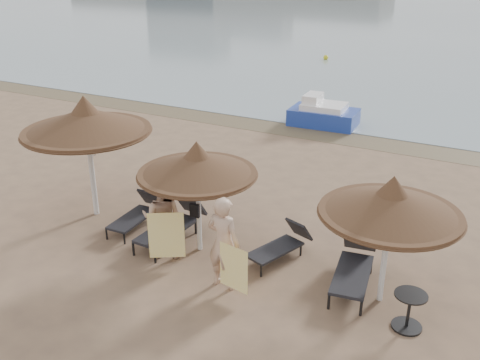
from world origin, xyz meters
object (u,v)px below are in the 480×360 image
Objects in this scene: lounger_near_right at (282,244)px; person_left at (162,211)px; lounger_near_left at (174,222)px; lounger_far_left at (138,213)px; person_right at (224,236)px; palapa_right at (391,203)px; side_table at (409,312)px; lounger_far_right at (354,264)px; palapa_center at (197,165)px; pedal_boat at (323,114)px; palapa_left at (86,121)px.

lounger_near_right is 2.68m from person_left.
person_left reaches higher than lounger_near_left.
person_right is (3.09, -1.27, 0.79)m from lounger_far_left.
palapa_right is 1.92m from side_table.
lounger_far_left is at bearing 172.55° from lounger_far_right.
palapa_center is 1.78m from person_right.
side_table is (4.67, -0.62, -1.70)m from palapa_center.
lounger_near_left is (1.13, -0.13, 0.07)m from lounger_far_left.
person_left is 0.93× the size of person_right.
palapa_right is 3.72× the size of side_table.
lounger_far_right is at bearing 150.02° from palapa_right.
lounger_far_right is at bearing 12.79° from lounger_near_right.
lounger_far_left is at bearing -99.80° from pedal_boat.
lounger_far_right reaches higher than side_table.
lounger_near_left is 2.57m from lounger_near_right.
lounger_far_left is 6.64m from side_table.
lounger_near_right is at bearing -106.81° from person_right.
palapa_right is at bearing 5.82° from lounger_near_right.
lounger_near_left is at bearing 174.42° from lounger_far_right.
palapa_center is at bearing 177.65° from lounger_far_right.
palapa_right is at bearing -38.06° from lounger_far_right.
lounger_near_right is 3.13m from side_table.
palapa_center reaches higher than side_table.
palapa_right is 1.53× the size of lounger_far_left.
person_left is at bearing -135.47° from lounger_near_right.
palapa_left reaches higher than lounger_near_right.
lounger_near_left is (2.46, -0.13, -2.03)m from palapa_left.
side_table is at bearing -45.37° from lounger_far_right.
side_table is at bearing -5.22° from lounger_near_left.
lounger_near_right is 0.76× the size of person_right.
palapa_left reaches higher than person_left.
lounger_near_right is at bearing 17.12° from palapa_center.
lounger_near_right is 1.82m from person_right.
palapa_left reaches higher than lounger_near_left.
side_table is at bearing -10.00° from lounger_far_left.
person_right is at bearing -91.22° from lounger_near_right.
person_left is (-5.25, 0.07, 0.72)m from side_table.
palapa_center is at bearing -8.54° from lounger_near_left.
lounger_near_left is 0.97m from person_left.
palapa_right is 4.76m from person_left.
lounger_far_right is 4.14m from person_left.
palapa_right is at bearing 136.60° from side_table.
palapa_left is at bearing 179.96° from lounger_near_left.
palapa_right is (7.29, -0.30, -0.39)m from palapa_left.
lounger_far_left is 3.68m from lounger_near_right.
side_table is 3.60m from person_right.
palapa_right reaches higher than lounger_near_left.
palapa_left is 3.20m from lounger_near_left.
lounger_near_left reaches higher than lounger_far_right.
lounger_near_left reaches higher than side_table.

